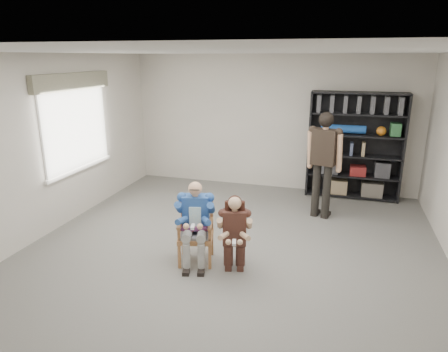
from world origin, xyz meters
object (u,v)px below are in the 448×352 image
(armchair, at_px, (196,232))
(kneeling_woman, at_px, (235,235))
(seated_man, at_px, (196,223))
(standing_man, at_px, (323,167))
(bookshelf, at_px, (355,146))

(armchair, height_order, kneeling_woman, kneeling_woman)
(armchair, height_order, seated_man, seated_man)
(kneeling_woman, bearing_deg, seated_man, 154.31)
(armchair, bearing_deg, kneeling_woman, -25.69)
(kneeling_woman, relative_size, standing_man, 0.57)
(kneeling_woman, bearing_deg, armchair, 154.31)
(seated_man, xyz_separation_m, kneeling_woman, (0.58, -0.12, -0.05))
(seated_man, xyz_separation_m, bookshelf, (2.09, 3.40, 0.47))
(armchair, distance_m, seated_man, 0.13)
(bookshelf, bearing_deg, standing_man, -113.05)
(standing_man, bearing_deg, kneeling_woman, -97.89)
(armchair, bearing_deg, seated_man, 76.00)
(armchair, relative_size, kneeling_woman, 0.84)
(bookshelf, bearing_deg, kneeling_woman, -113.21)
(armchair, xyz_separation_m, seated_man, (0.00, 0.00, 0.13))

